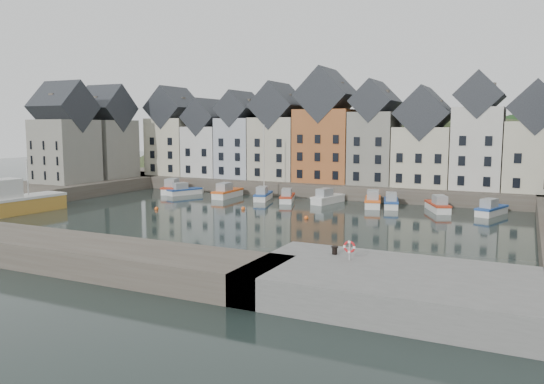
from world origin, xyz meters
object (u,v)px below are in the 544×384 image
Objects in this scene: large_vessel at (8,202)px; life_ring_post at (349,247)px; boat_d at (263,195)px; boat_a at (174,188)px; mooring_bollard at (335,250)px.

large_vessel is 10.21× the size of life_ring_post.
large_vessel is 47.54m from life_ring_post.
boat_a is at bearing 161.66° from boat_d.
boat_a is 53.34m from mooring_bollard.
mooring_bollard is (22.98, -34.75, 1.59)m from boat_d.
boat_d is 8.58× the size of life_ring_post.
boat_a is 5.56× the size of life_ring_post.
mooring_bollard is 0.43× the size of life_ring_post.
mooring_bollard is at bearing -71.58° from boat_d.
boat_a is 55.14m from life_ring_post.
large_vessel is at bearing -146.10° from boat_d.
mooring_bollard is at bearing -8.01° from large_vessel.
boat_d is 43.43m from life_ring_post.
life_ring_post is at bearing -8.99° from large_vessel.
mooring_bollard reaches higher than boat_a.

